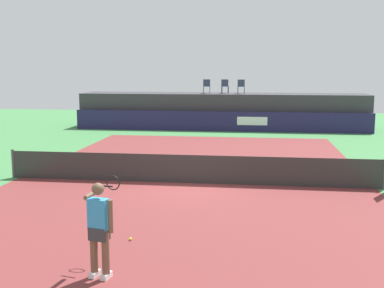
% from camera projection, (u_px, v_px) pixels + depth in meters
% --- Properties ---
extents(ground_plane, '(48.00, 48.00, 0.00)m').
position_uv_depth(ground_plane, '(200.00, 165.00, 18.94)').
color(ground_plane, '#3D7A42').
extents(court_inner, '(12.00, 22.00, 0.00)m').
position_uv_depth(court_inner, '(189.00, 183.00, 16.00)').
color(court_inner, maroon).
rests_on(court_inner, ground).
extents(sponsor_wall, '(18.00, 0.22, 1.20)m').
position_uv_depth(sponsor_wall, '(220.00, 121.00, 29.12)').
color(sponsor_wall, '#231E4C').
rests_on(sponsor_wall, ground).
extents(spectator_platform, '(18.00, 2.80, 2.20)m').
position_uv_depth(spectator_platform, '(222.00, 111.00, 30.81)').
color(spectator_platform, '#38383D').
rests_on(spectator_platform, ground).
extents(spectator_chair_far_left, '(0.48, 0.48, 0.89)m').
position_uv_depth(spectator_chair_far_left, '(207.00, 86.00, 30.43)').
color(spectator_chair_far_left, '#2D3D56').
rests_on(spectator_chair_far_left, spectator_platform).
extents(spectator_chair_left, '(0.45, 0.45, 0.89)m').
position_uv_depth(spectator_chair_left, '(225.00, 86.00, 30.37)').
color(spectator_chair_left, '#2D3D56').
rests_on(spectator_chair_left, spectator_platform).
extents(spectator_chair_center, '(0.44, 0.44, 0.89)m').
position_uv_depth(spectator_chair_center, '(241.00, 86.00, 30.04)').
color(spectator_chair_center, '#2D3D56').
rests_on(spectator_chair_center, spectator_platform).
extents(tennis_net, '(12.40, 0.02, 0.95)m').
position_uv_depth(tennis_net, '(189.00, 169.00, 15.93)').
color(tennis_net, '#2D2D2D').
rests_on(tennis_net, ground).
extents(net_post_near, '(0.10, 0.10, 1.00)m').
position_uv_depth(net_post_near, '(13.00, 163.00, 16.73)').
color(net_post_near, '#4C4C51').
rests_on(net_post_near, ground).
extents(tennis_player, '(0.57, 1.22, 1.77)m').
position_uv_depth(tennis_player, '(100.00, 226.00, 8.66)').
color(tennis_player, white).
rests_on(tennis_player, court_inner).
extents(tennis_ball, '(0.07, 0.07, 0.07)m').
position_uv_depth(tennis_ball, '(130.00, 239.00, 10.65)').
color(tennis_ball, '#D8EA33').
rests_on(tennis_ball, court_inner).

